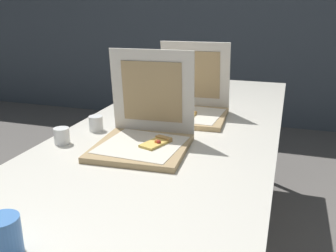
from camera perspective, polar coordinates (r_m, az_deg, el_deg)
The scene contains 9 objects.
wall_back at distance 4.12m, azimuth 12.12°, elevation 18.14°, with size 10.00×0.10×2.60m, color #4C5660.
table at distance 1.71m, azimuth 1.19°, elevation -1.50°, with size 0.91×2.36×0.74m.
pizza_box_front at distance 1.44m, azimuth -3.66°, elevation -1.27°, with size 0.36×0.37×0.36m.
pizza_box_middle at distance 1.83m, azimuth 3.50°, elevation 2.96°, with size 0.36×0.37×0.36m.
cup_white_near_left at distance 1.54m, azimuth -15.89°, elevation -1.46°, with size 0.06×0.06×0.06m, color white.
cup_white_near_center at distance 1.67m, azimuth -10.93°, elevation 0.41°, with size 0.06×0.06×0.06m, color white.
cup_white_mid at distance 1.77m, azimuth -6.48°, elevation 1.67°, with size 0.06×0.06×0.06m, color white.
cup_white_far at distance 2.11m, azimuth -0.04°, elevation 4.44°, with size 0.06×0.06×0.06m, color white.
cup_printed_front at distance 0.92m, azimuth -23.76°, elevation -15.16°, with size 0.08×0.08×0.09m, color #477FCC.
Camera 1 is at (0.46, -0.90, 1.27)m, focal length 39.99 mm.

